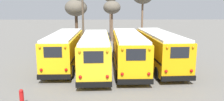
{
  "coord_description": "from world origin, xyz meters",
  "views": [
    {
      "loc": [
        -0.27,
        -19.16,
        5.54
      ],
      "look_at": [
        0.0,
        0.35,
        1.64
      ],
      "focal_mm": 35.0,
      "sensor_mm": 36.0,
      "label": 1
    }
  ],
  "objects_px": {
    "school_bus_0": "(65,49)",
    "school_bus_1": "(95,52)",
    "utility_pole": "(83,12)",
    "bare_tree_3": "(112,8)",
    "school_bus_3": "(159,48)",
    "bare_tree_2": "(76,8)",
    "fire_hydrant": "(22,98)",
    "school_bus_2": "(128,50)"
  },
  "relations": [
    {
      "from": "utility_pole",
      "to": "bare_tree_3",
      "type": "bearing_deg",
      "value": 48.7
    },
    {
      "from": "school_bus_1",
      "to": "utility_pole",
      "type": "bearing_deg",
      "value": 101.47
    },
    {
      "from": "school_bus_1",
      "to": "school_bus_3",
      "type": "relative_size",
      "value": 0.96
    },
    {
      "from": "bare_tree_2",
      "to": "school_bus_3",
      "type": "bearing_deg",
      "value": -52.88
    },
    {
      "from": "utility_pole",
      "to": "bare_tree_2",
      "type": "height_order",
      "value": "utility_pole"
    },
    {
      "from": "utility_pole",
      "to": "bare_tree_3",
      "type": "distance_m",
      "value": 6.21
    },
    {
      "from": "school_bus_1",
      "to": "school_bus_3",
      "type": "xyz_separation_m",
      "value": [
        5.86,
        1.34,
        0.04
      ]
    },
    {
      "from": "bare_tree_2",
      "to": "fire_hydrant",
      "type": "relative_size",
      "value": 6.43
    },
    {
      "from": "school_bus_1",
      "to": "school_bus_2",
      "type": "relative_size",
      "value": 0.96
    },
    {
      "from": "school_bus_0",
      "to": "school_bus_2",
      "type": "xyz_separation_m",
      "value": [
        5.86,
        -0.69,
        0.02
      ]
    },
    {
      "from": "school_bus_3",
      "to": "bare_tree_2",
      "type": "height_order",
      "value": "bare_tree_2"
    },
    {
      "from": "bare_tree_3",
      "to": "school_bus_3",
      "type": "bearing_deg",
      "value": -74.6
    },
    {
      "from": "bare_tree_2",
      "to": "bare_tree_3",
      "type": "xyz_separation_m",
      "value": [
        5.28,
        2.71,
        0.05
      ]
    },
    {
      "from": "school_bus_0",
      "to": "bare_tree_3",
      "type": "distance_m",
      "value": 16.24
    },
    {
      "from": "fire_hydrant",
      "to": "utility_pole",
      "type": "bearing_deg",
      "value": 86.04
    },
    {
      "from": "utility_pole",
      "to": "fire_hydrant",
      "type": "bearing_deg",
      "value": -93.96
    },
    {
      "from": "bare_tree_3",
      "to": "fire_hydrant",
      "type": "height_order",
      "value": "bare_tree_3"
    },
    {
      "from": "school_bus_0",
      "to": "bare_tree_3",
      "type": "bearing_deg",
      "value": 73.13
    },
    {
      "from": "school_bus_2",
      "to": "bare_tree_2",
      "type": "bearing_deg",
      "value": 116.53
    },
    {
      "from": "school_bus_0",
      "to": "bare_tree_2",
      "type": "bearing_deg",
      "value": 93.19
    },
    {
      "from": "school_bus_0",
      "to": "school_bus_3",
      "type": "height_order",
      "value": "school_bus_3"
    },
    {
      "from": "school_bus_2",
      "to": "school_bus_1",
      "type": "bearing_deg",
      "value": -165.83
    },
    {
      "from": "school_bus_0",
      "to": "fire_hydrant",
      "type": "height_order",
      "value": "school_bus_0"
    },
    {
      "from": "school_bus_3",
      "to": "fire_hydrant",
      "type": "distance_m",
      "value": 12.79
    },
    {
      "from": "school_bus_3",
      "to": "utility_pole",
      "type": "relative_size",
      "value": 1.13
    },
    {
      "from": "school_bus_1",
      "to": "bare_tree_3",
      "type": "bearing_deg",
      "value": 84.27
    },
    {
      "from": "school_bus_0",
      "to": "school_bus_2",
      "type": "distance_m",
      "value": 5.9
    },
    {
      "from": "school_bus_2",
      "to": "school_bus_3",
      "type": "relative_size",
      "value": 1.0
    },
    {
      "from": "school_bus_1",
      "to": "fire_hydrant",
      "type": "height_order",
      "value": "school_bus_1"
    },
    {
      "from": "school_bus_2",
      "to": "utility_pole",
      "type": "xyz_separation_m",
      "value": [
        -5.35,
        11.19,
        3.07
      ]
    },
    {
      "from": "bare_tree_2",
      "to": "fire_hydrant",
      "type": "distance_m",
      "value": 21.45
    },
    {
      "from": "school_bus_0",
      "to": "school_bus_2",
      "type": "relative_size",
      "value": 0.93
    },
    {
      "from": "bare_tree_2",
      "to": "fire_hydrant",
      "type": "xyz_separation_m",
      "value": [
        -0.11,
        -20.91,
        -4.81
      ]
    },
    {
      "from": "school_bus_3",
      "to": "utility_pole",
      "type": "height_order",
      "value": "utility_pole"
    },
    {
      "from": "utility_pole",
      "to": "school_bus_0",
      "type": "bearing_deg",
      "value": -92.78
    },
    {
      "from": "school_bus_2",
      "to": "utility_pole",
      "type": "height_order",
      "value": "utility_pole"
    },
    {
      "from": "bare_tree_3",
      "to": "school_bus_0",
      "type": "bearing_deg",
      "value": -106.87
    },
    {
      "from": "school_bus_0",
      "to": "school_bus_1",
      "type": "height_order",
      "value": "school_bus_0"
    },
    {
      "from": "school_bus_2",
      "to": "fire_hydrant",
      "type": "bearing_deg",
      "value": -130.58
    },
    {
      "from": "school_bus_0",
      "to": "bare_tree_2",
      "type": "distance_m",
      "value": 12.96
    },
    {
      "from": "school_bus_3",
      "to": "fire_hydrant",
      "type": "relative_size",
      "value": 10.16
    },
    {
      "from": "school_bus_0",
      "to": "utility_pole",
      "type": "relative_size",
      "value": 1.05
    }
  ]
}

